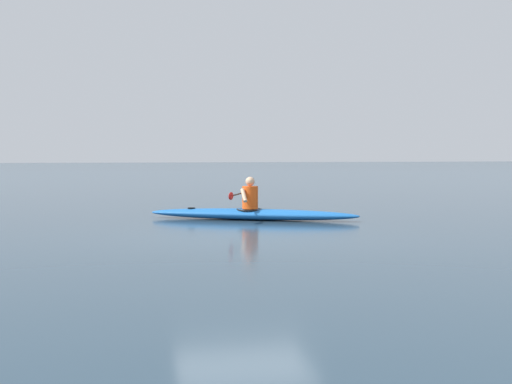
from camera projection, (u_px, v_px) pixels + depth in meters
ground_plane at (244, 237)px, 12.32m from camera, size 160.00×160.00×0.00m
kayak at (252, 214)px, 15.34m from camera, size 4.76×2.52×0.25m
kayaker at (249, 195)px, 15.33m from camera, size 0.95×2.17×0.73m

